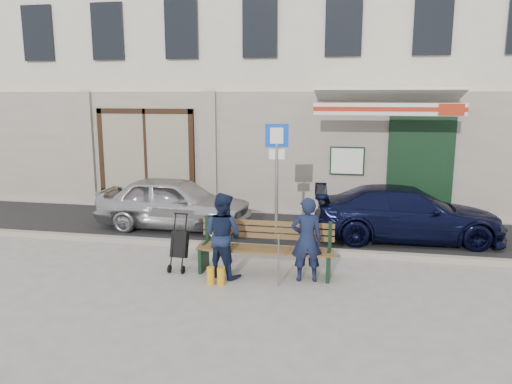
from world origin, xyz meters
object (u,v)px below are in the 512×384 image
(car_navy, at_px, (407,214))
(man, at_px, (307,240))
(stroller, at_px, (179,246))
(parking_sign, at_px, (277,166))
(car_silver, at_px, (175,203))
(woman, at_px, (223,235))
(bench, at_px, (262,249))

(car_navy, xyz_separation_m, man, (-1.91, -2.87, 0.14))
(stroller, bearing_deg, parking_sign, 54.12)
(car_silver, xyz_separation_m, man, (3.39, -2.79, 0.10))
(man, bearing_deg, parking_sign, -78.56)
(car_silver, height_order, parking_sign, parking_sign)
(car_navy, bearing_deg, woman, 126.50)
(parking_sign, height_order, man, parking_sign)
(car_navy, distance_m, woman, 4.45)
(parking_sign, distance_m, stroller, 2.63)
(parking_sign, distance_m, bench, 2.09)
(car_navy, height_order, man, man)
(parking_sign, height_order, woman, parking_sign)
(car_silver, relative_size, bench, 1.52)
(parking_sign, relative_size, stroller, 2.50)
(car_navy, height_order, woman, woman)
(woman, bearing_deg, man, -155.79)
(man, bearing_deg, car_silver, -51.48)
(man, bearing_deg, stroller, -14.47)
(car_navy, height_order, stroller, car_navy)
(parking_sign, xyz_separation_m, bench, (0.02, -1.69, -1.24))
(car_silver, height_order, bench, car_silver)
(car_navy, distance_m, stroller, 5.04)
(man, distance_m, woman, 1.45)
(bench, bearing_deg, woman, -160.31)
(car_silver, height_order, man, man)
(car_navy, relative_size, woman, 2.72)
(man, xyz_separation_m, stroller, (-2.30, 0.10, -0.27))
(car_silver, xyz_separation_m, car_navy, (5.30, 0.08, -0.04))
(car_silver, bearing_deg, stroller, -156.96)
(stroller, bearing_deg, bench, 7.42)
(car_navy, distance_m, bench, 3.81)
(parking_sign, relative_size, bench, 1.06)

